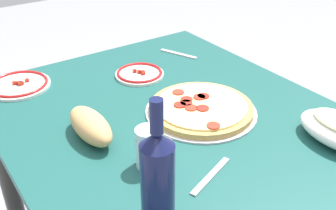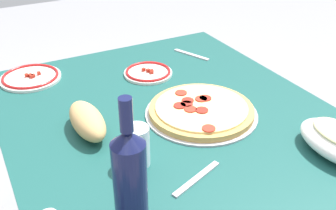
# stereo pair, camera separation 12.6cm
# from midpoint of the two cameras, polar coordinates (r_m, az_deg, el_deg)

# --- Properties ---
(dining_table) EXTENTS (1.14, 1.00, 0.73)m
(dining_table) POSITION_cam_midpoint_polar(r_m,az_deg,el_deg) (1.34, -2.70, -5.57)
(dining_table) COLOR #194C47
(dining_table) RESTS_ON ground
(pepperoni_pizza) EXTENTS (0.35, 0.35, 0.03)m
(pepperoni_pizza) POSITION_cam_midpoint_polar(r_m,az_deg,el_deg) (1.27, 1.86, -0.56)
(pepperoni_pizza) COLOR #B7B7BC
(pepperoni_pizza) RESTS_ON dining_table
(wine_bottle) EXTENTS (0.07, 0.07, 0.32)m
(wine_bottle) POSITION_cam_midpoint_polar(r_m,az_deg,el_deg) (0.82, -5.99, -11.04)
(wine_bottle) COLOR #141942
(wine_bottle) RESTS_ON dining_table
(water_glass) EXTENTS (0.07, 0.07, 0.11)m
(water_glass) POSITION_cam_midpoint_polar(r_m,az_deg,el_deg) (1.04, -6.30, -6.16)
(water_glass) COLOR silver
(water_glass) RESTS_ON dining_table
(side_plate_near) EXTENTS (0.18, 0.18, 0.02)m
(side_plate_near) POSITION_cam_midpoint_polar(r_m,az_deg,el_deg) (1.52, -6.44, 4.37)
(side_plate_near) COLOR white
(side_plate_near) RESTS_ON dining_table
(side_plate_far) EXTENTS (0.22, 0.22, 0.02)m
(side_plate_far) POSITION_cam_midpoint_polar(r_m,az_deg,el_deg) (1.55, -22.58, 2.61)
(side_plate_far) COLOR white
(side_plate_far) RESTS_ON dining_table
(bread_loaf) EXTENTS (0.21, 0.09, 0.08)m
(bread_loaf) POSITION_cam_midpoint_polar(r_m,az_deg,el_deg) (1.18, -13.93, -2.96)
(bread_loaf) COLOR tan
(bread_loaf) RESTS_ON dining_table
(fork_left) EXTENTS (0.07, 0.17, 0.00)m
(fork_left) POSITION_cam_midpoint_polar(r_m,az_deg,el_deg) (1.03, 2.52, -10.09)
(fork_left) COLOR #B7B7BC
(fork_left) RESTS_ON dining_table
(fork_right) EXTENTS (0.16, 0.08, 0.00)m
(fork_right) POSITION_cam_midpoint_polar(r_m,az_deg,el_deg) (1.69, -0.67, 7.19)
(fork_right) COLOR #B7B7BC
(fork_right) RESTS_ON dining_table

